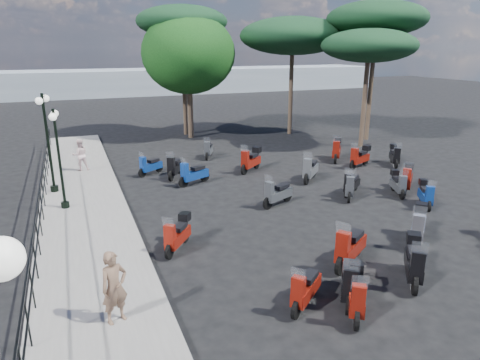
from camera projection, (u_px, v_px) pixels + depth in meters
name	position (u px, v px, depth m)	size (l,w,h in m)	color
ground	(299.00, 228.00, 14.07)	(120.00, 120.00, 0.00)	black
sidewalk	(86.00, 221.00, 14.39)	(3.00, 30.00, 0.15)	slate
railing	(40.00, 206.00, 13.51)	(0.04, 26.04, 1.10)	black
lamp_post_1	(59.00, 153.00, 14.84)	(0.30, 1.05, 3.56)	black
lamp_post_2	(47.00, 137.00, 16.52)	(0.47, 1.13, 3.89)	black
woman	(114.00, 287.00, 8.83)	(0.58, 0.38, 1.59)	brown
pedestrian_far	(80.00, 155.00, 19.88)	(0.72, 0.56, 1.48)	silver
scooter_1	(356.00, 294.00, 9.43)	(1.03, 1.40, 1.27)	black
scooter_2	(305.00, 290.00, 9.69)	(1.26, 1.06, 1.24)	black
scooter_3	(178.00, 235.00, 12.41)	(1.09, 1.33, 1.25)	black
scooter_4	(175.00, 168.00, 19.36)	(1.01, 1.50, 1.35)	black
scooter_5	(150.00, 166.00, 19.80)	(1.30, 0.94, 1.20)	black
scooter_7	(350.00, 248.00, 11.52)	(1.61, 1.14, 1.48)	black
scooter_8	(349.00, 282.00, 9.93)	(1.10, 1.44, 1.36)	black
scooter_9	(277.00, 194.00, 15.94)	(1.53, 0.85, 1.30)	black
scooter_10	(193.00, 174.00, 18.37)	(1.56, 0.86, 1.33)	black
scooter_11	(208.00, 150.00, 22.80)	(0.85, 1.43, 1.24)	black
scooter_13	(414.00, 262.00, 10.73)	(1.23, 1.46, 1.39)	black
scooter_14	(418.00, 226.00, 12.86)	(1.40, 1.33, 1.40)	black
scooter_15	(350.00, 187.00, 16.71)	(1.05, 1.35, 1.28)	black
scooter_16	(310.00, 170.00, 18.87)	(1.36, 1.35, 1.44)	black
scooter_17	(251.00, 160.00, 20.32)	(1.48, 1.26, 1.41)	black
scooter_20	(426.00, 195.00, 15.83)	(0.92, 1.34, 1.19)	black
scooter_21	(398.00, 184.00, 17.10)	(0.78, 1.40, 1.19)	black
scooter_22	(351.00, 184.00, 17.14)	(1.30, 1.00, 1.23)	black
scooter_23	(337.00, 150.00, 22.28)	(1.27, 1.54, 1.46)	black
scooter_27	(407.00, 179.00, 17.52)	(1.39, 1.32, 1.39)	black
scooter_28	(395.00, 156.00, 21.38)	(0.98, 1.45, 1.28)	black
scooter_29	(360.00, 157.00, 21.07)	(1.57, 0.86, 1.32)	black
broadleaf_tree	(188.00, 54.00, 26.55)	(5.84, 5.84, 7.78)	#38281E
pine_0	(293.00, 36.00, 27.47)	(6.87, 6.87, 7.58)	#38281E
pine_1	(377.00, 19.00, 25.39)	(5.96, 5.96, 8.35)	#38281E
pine_2	(182.00, 22.00, 27.02)	(5.80, 5.80, 8.26)	#38281E
pine_3	(369.00, 46.00, 23.96)	(5.38, 5.38, 6.72)	#38281E
distant_hills	(122.00, 82.00, 53.49)	(70.00, 8.00, 3.00)	gray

